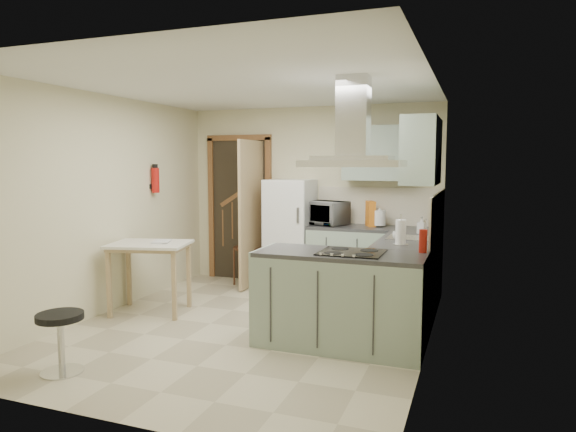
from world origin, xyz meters
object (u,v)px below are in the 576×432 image
at_px(drop_leaf_table, 150,278).
at_px(microwave, 325,213).
at_px(peninsula, 341,300).
at_px(stool, 61,343).
at_px(bentwood_chair, 249,248).
at_px(fridge, 290,234).
at_px(extractor_hood, 353,164).

bearing_deg(drop_leaf_table, microwave, 32.96).
distance_m(peninsula, stool, 2.45).
height_order(bentwood_chair, stool, bentwood_chair).
relative_size(drop_leaf_table, microwave, 1.53).
distance_m(fridge, microwave, 0.57).
height_order(extractor_hood, bentwood_chair, extractor_hood).
distance_m(fridge, drop_leaf_table, 2.03).
relative_size(drop_leaf_table, bentwood_chair, 0.86).
bearing_deg(fridge, bentwood_chair, 171.90).
bearing_deg(fridge, extractor_hood, -56.21).
relative_size(bentwood_chair, microwave, 1.79).
bearing_deg(drop_leaf_table, fridge, 42.28).
bearing_deg(bentwood_chair, extractor_hood, -60.98).
bearing_deg(bentwood_chair, peninsula, -62.44).
bearing_deg(fridge, peninsula, -58.26).
xyz_separation_m(peninsula, microwave, (-0.74, 2.02, 0.61)).
bearing_deg(stool, drop_leaf_table, 101.01).
bearing_deg(drop_leaf_table, extractor_hood, -21.32).
bearing_deg(drop_leaf_table, stool, -92.95).
xyz_separation_m(drop_leaf_table, stool, (0.33, -1.71, -0.15)).
height_order(peninsula, microwave, microwave).
relative_size(bentwood_chair, stool, 2.00).
xyz_separation_m(extractor_hood, microwave, (-0.84, 2.02, -0.66)).
distance_m(fridge, peninsula, 2.35).
bearing_deg(extractor_hood, fridge, 123.79).
distance_m(fridge, extractor_hood, 2.57).
bearing_deg(bentwood_chair, stool, -106.65).
bearing_deg(fridge, stool, -103.03).
height_order(drop_leaf_table, microwave, microwave).
height_order(fridge, microwave, fridge).
bearing_deg(microwave, peninsula, -47.11).
xyz_separation_m(drop_leaf_table, bentwood_chair, (0.44, 1.76, 0.10)).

